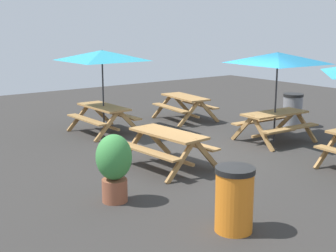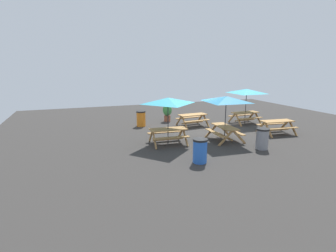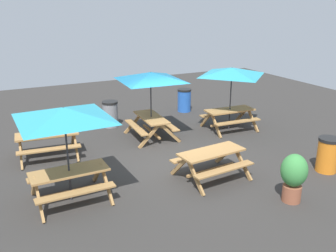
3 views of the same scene
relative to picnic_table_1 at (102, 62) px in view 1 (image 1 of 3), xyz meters
name	(u,v)px [view 1 (image 1 of 3)]	position (x,y,z in m)	size (l,w,h in m)	color
ground_plane	(220,151)	(3.35, 1.30, -1.99)	(24.00, 24.00, 0.00)	#33302D
picnic_table_1	(102,62)	(0.00, 0.00, 0.00)	(2.83, 2.83, 2.34)	#A87A44
picnic_table_2	(168,142)	(3.63, -0.47, -1.43)	(1.91, 1.67, 0.81)	#A87A44
picnic_table_3	(185,103)	(-0.02, 2.92, -1.43)	(1.92, 1.68, 0.81)	#A87A44
picnic_table_4	(277,65)	(3.48, 3.09, 0.00)	(2.82, 2.82, 2.34)	#A87A44
trash_bin_gray	(293,110)	(2.60, 4.90, -1.49)	(0.59, 0.59, 0.98)	gray
trash_bin_orange	(234,199)	(6.73, -1.57, -1.49)	(0.59, 0.59, 0.98)	orange
potted_plant_0	(114,164)	(4.66, -2.38, -1.32)	(0.62, 0.62, 1.19)	#935138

